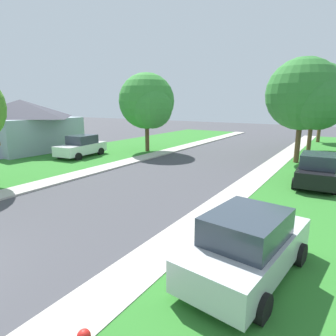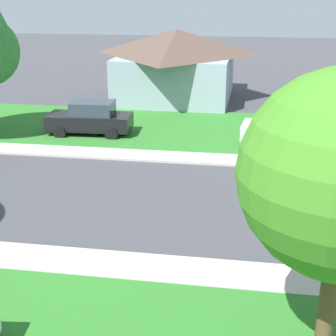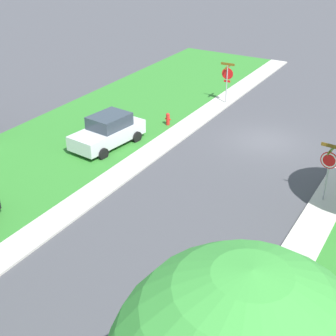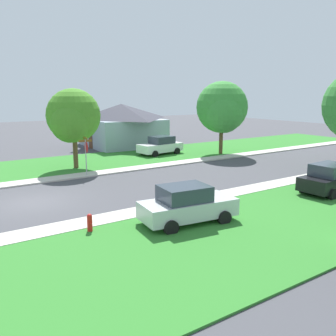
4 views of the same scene
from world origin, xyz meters
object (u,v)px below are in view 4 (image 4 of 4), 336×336
car_white_across_road (161,146)px  tree_sidewalk_far (73,118)px  car_silver_driveway_right (187,205)px  fire_hydrant (90,223)px  car_black_kerbside_mid (331,179)px  stop_sign_far_corner (86,150)px  house_left_setback (122,124)px  tree_corner_large (222,109)px

car_white_across_road → tree_sidewalk_far: tree_sidewalk_far is taller
car_silver_driveway_right → fire_hydrant: size_ratio=5.40×
car_black_kerbside_mid → fire_hydrant: (-1.98, -14.02, -0.44)m
car_black_kerbside_mid → tree_sidewalk_far: tree_sidewalk_far is taller
stop_sign_far_corner → tree_sidewalk_far: (-2.68, 0.12, 2.06)m
car_black_kerbside_mid → house_left_setback: bearing=-177.5°
car_black_kerbside_mid → stop_sign_far_corner: bearing=-140.6°
car_white_across_road → tree_corner_large: bearing=55.1°
house_left_setback → car_silver_driveway_right: bearing=-20.6°
tree_sidewalk_far → fire_hydrant: (12.94, -4.11, -3.51)m
car_silver_driveway_right → tree_sidewalk_far: bearing=179.8°
stop_sign_far_corner → car_black_kerbside_mid: stop_sign_far_corner is taller
car_silver_driveway_right → car_black_kerbside_mid: bearing=86.5°
stop_sign_far_corner → car_white_across_road: 10.46m
car_silver_driveway_right → fire_hydrant: (-1.37, -4.04, -0.44)m
car_white_across_road → car_black_kerbside_mid: bearing=2.6°
car_white_across_road → car_black_kerbside_mid: (17.00, 0.78, 0.00)m
tree_corner_large → tree_sidewalk_far: size_ratio=1.12×
car_white_across_road → house_left_setback: house_left_setback is taller
car_white_across_road → house_left_setback: size_ratio=0.48×
stop_sign_far_corner → tree_corner_large: (-1.48, 13.96, 2.41)m
car_silver_driveway_right → car_black_kerbside_mid: same height
car_black_kerbside_mid → house_left_setback: 24.48m
tree_sidewalk_far → car_silver_driveway_right: bearing=-0.2°
car_white_across_road → car_black_kerbside_mid: size_ratio=1.02×
house_left_setback → fire_hydrant: bearing=-30.0°
car_silver_driveway_right → fire_hydrant: bearing=-108.7°
stop_sign_far_corner → fire_hydrant: stop_sign_far_corner is taller
stop_sign_far_corner → fire_hydrant: bearing=-21.2°
car_silver_driveway_right → tree_sidewalk_far: size_ratio=0.73×
stop_sign_far_corner → car_silver_driveway_right: (11.63, 0.06, -1.01)m
tree_corner_large → tree_sidewalk_far: 13.90m
car_silver_driveway_right → car_black_kerbside_mid: 10.00m
car_silver_driveway_right → house_left_setback: size_ratio=0.48×
car_white_across_road → tree_corner_large: size_ratio=0.65×
car_white_across_road → fire_hydrant: car_white_across_road is taller
stop_sign_far_corner → car_silver_driveway_right: 11.67m
car_white_across_road → fire_hydrant: (15.02, -13.24, -0.44)m
car_silver_driveway_right → house_left_setback: (-23.80, 8.93, 1.50)m
car_white_across_road → car_silver_driveway_right: 18.80m
stop_sign_far_corner → tree_sidewalk_far: tree_sidewalk_far is taller
car_black_kerbside_mid → car_white_across_road: bearing=-177.4°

